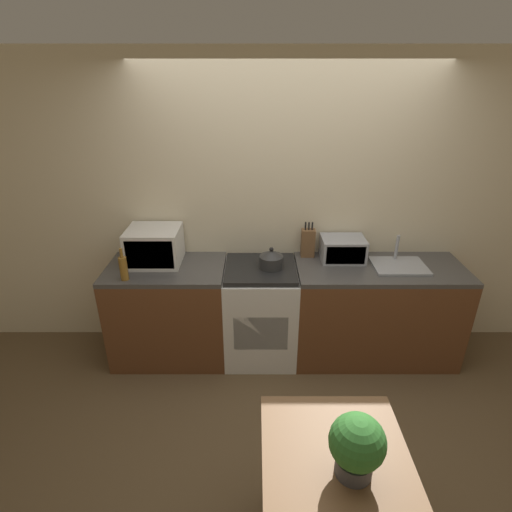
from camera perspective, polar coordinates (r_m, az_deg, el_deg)
ground_plane at (r=3.36m, az=4.86°, el=-21.32°), size 16.00×16.00×0.00m
wall_back at (r=3.57m, az=4.37°, el=6.64°), size 10.00×0.06×2.60m
counter_left_run at (r=3.70m, az=-11.98°, el=-7.74°), size 1.00×0.62×0.90m
counter_right_run at (r=3.78m, az=16.83°, el=-7.65°), size 1.43×0.62×0.90m
stove_range at (r=3.62m, az=0.85°, el=-7.99°), size 0.63×0.62×0.90m
kettle at (r=3.36m, az=2.44°, el=-0.46°), size 0.20×0.20×0.19m
microwave at (r=3.53m, az=-14.05°, el=1.43°), size 0.44×0.38×0.31m
bottle at (r=3.32m, az=-18.17°, el=-1.58°), size 0.06×0.06×0.27m
knife_block at (r=3.58m, az=7.67°, el=1.88°), size 0.12×0.08×0.32m
toaster_oven at (r=3.57m, az=12.53°, el=0.95°), size 0.38×0.28×0.20m
sink_basin at (r=3.61m, az=20.00°, el=-1.24°), size 0.44×0.35×0.24m
dining_table at (r=2.25m, az=11.15°, el=-27.63°), size 0.70×0.70×0.78m
potted_plant at (r=1.96m, az=14.39°, el=-24.75°), size 0.25×0.25×0.32m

